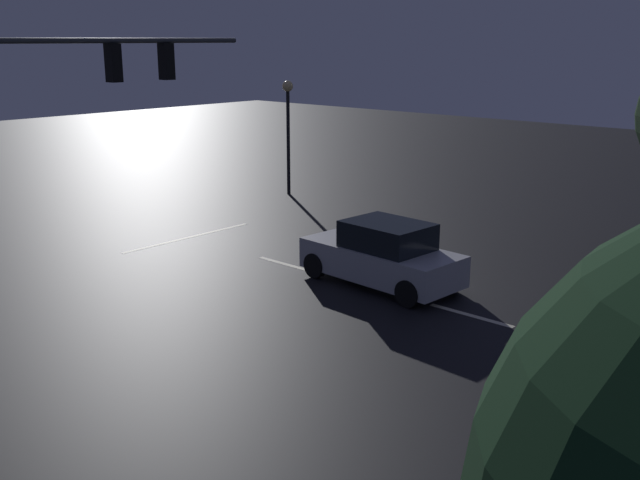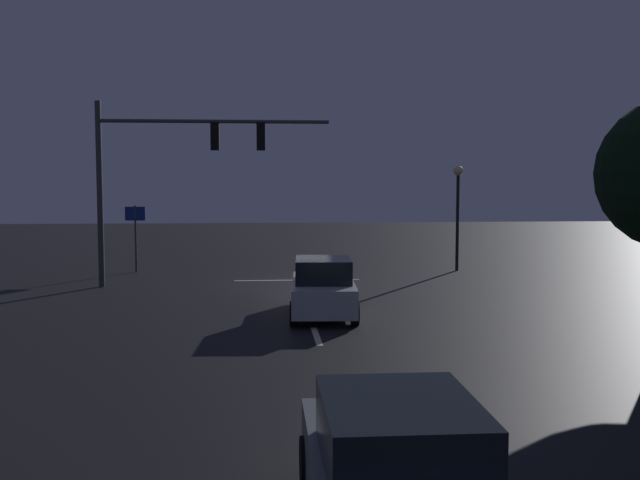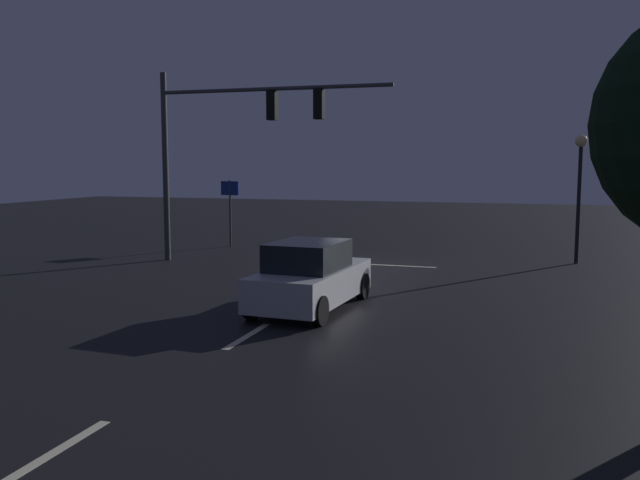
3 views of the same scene
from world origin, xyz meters
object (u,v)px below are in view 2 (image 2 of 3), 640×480
(car_distant, at_px, (396,478))
(route_sign, at_px, (135,224))
(traffic_signal_assembly, at_px, (174,158))
(car_approaching, at_px, (323,288))
(street_lamp_left_kerb, at_px, (458,197))

(car_distant, relative_size, route_sign, 1.51)
(traffic_signal_assembly, height_order, car_approaching, traffic_signal_assembly)
(car_distant, bearing_deg, traffic_signal_assembly, -76.90)
(traffic_signal_assembly, distance_m, car_distant, 21.03)
(car_approaching, xyz_separation_m, street_lamp_left_kerb, (-6.78, -10.09, 2.47))
(car_distant, xyz_separation_m, route_sign, (6.89, -24.45, 1.29))
(traffic_signal_assembly, height_order, car_distant, traffic_signal_assembly)
(route_sign, bearing_deg, street_lamp_left_kerb, 177.40)
(street_lamp_left_kerb, bearing_deg, car_approaching, 56.10)
(car_distant, bearing_deg, car_approaching, -91.52)
(car_distant, height_order, route_sign, route_sign)
(car_distant, height_order, street_lamp_left_kerb, street_lamp_left_kerb)
(traffic_signal_assembly, distance_m, car_approaching, 9.06)
(route_sign, bearing_deg, car_approaching, 124.09)
(street_lamp_left_kerb, relative_size, route_sign, 1.60)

